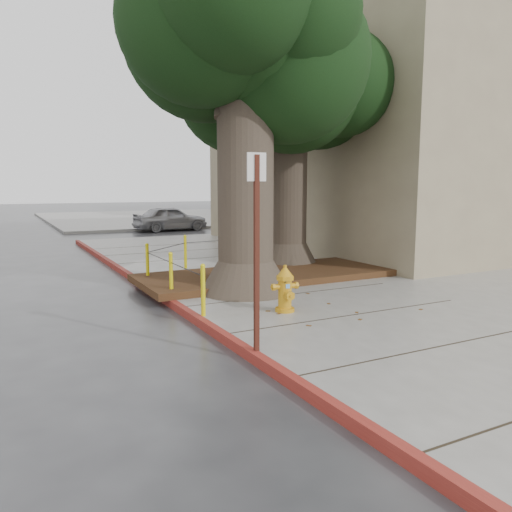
{
  "coord_description": "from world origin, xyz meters",
  "views": [
    {
      "loc": [
        -5.11,
        -6.91,
        2.45
      ],
      "look_at": [
        -0.64,
        1.58,
        1.1
      ],
      "focal_mm": 35.0,
      "sensor_mm": 36.0,
      "label": 1
    }
  ],
  "objects_px": {
    "fire_hydrant": "(285,289)",
    "car_silver": "(170,218)",
    "signpost": "(257,241)",
    "car_red": "(284,216)"
  },
  "relations": [
    {
      "from": "fire_hydrant",
      "to": "car_silver",
      "type": "bearing_deg",
      "value": 84.24
    },
    {
      "from": "fire_hydrant",
      "to": "signpost",
      "type": "xyz_separation_m",
      "value": [
        -1.5,
        -1.72,
        1.13
      ]
    },
    {
      "from": "fire_hydrant",
      "to": "signpost",
      "type": "relative_size",
      "value": 0.32
    },
    {
      "from": "signpost",
      "to": "car_red",
      "type": "relative_size",
      "value": 0.67
    },
    {
      "from": "fire_hydrant",
      "to": "car_red",
      "type": "distance_m",
      "value": 20.78
    },
    {
      "from": "car_red",
      "to": "signpost",
      "type": "bearing_deg",
      "value": 147.61
    },
    {
      "from": "signpost",
      "to": "car_silver",
      "type": "xyz_separation_m",
      "value": [
        5.46,
        20.55,
        -1.02
      ]
    },
    {
      "from": "car_silver",
      "to": "car_red",
      "type": "height_order",
      "value": "car_silver"
    },
    {
      "from": "fire_hydrant",
      "to": "car_silver",
      "type": "distance_m",
      "value": 19.23
    },
    {
      "from": "fire_hydrant",
      "to": "car_silver",
      "type": "relative_size",
      "value": 0.22
    }
  ]
}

